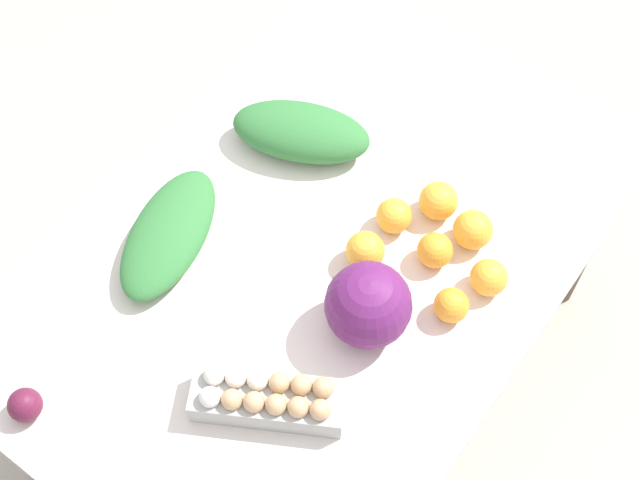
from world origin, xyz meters
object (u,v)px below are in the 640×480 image
Objects in this scene: cabbage_purple at (368,305)px; orange_1 at (435,250)px; orange_3 at (365,251)px; orange_5 at (438,201)px; orange_2 at (473,230)px; orange_4 at (489,278)px; orange_6 at (451,305)px; greens_bunch_chard at (301,132)px; greens_bunch_dandelion at (169,233)px; orange_0 at (394,216)px; beet_root at (25,405)px.

cabbage_purple is 2.28× the size of orange_1.
orange_3 is 0.97× the size of orange_5.
orange_3 is (0.17, -0.15, -0.00)m from orange_2.
cabbage_purple reaches higher than orange_4.
orange_6 is (0.10, -0.03, -0.00)m from orange_4.
cabbage_purple reaches higher than orange_2.
greens_bunch_chard reaches higher than orange_4.
greens_bunch_dandelion is 0.63m from orange_2.
orange_3 is at bearing -52.87° from orange_1.
orange_2 is at bearing 113.25° from orange_0.
greens_bunch_dandelion is at bearing -63.05° from orange_4.
orange_2 is (-0.81, 0.47, 0.01)m from beet_root.
orange_3 is 0.20m from orange_5.
greens_bunch_chard is 3.82× the size of orange_3.
orange_3 is at bearing -16.16° from orange_5.
greens_bunch_chard is at bearing -89.03° from orange_2.
cabbage_purple is 2.39× the size of orange_6.
cabbage_purple is at bearing 21.17° from orange_0.
orange_1 is 0.12m from orange_4.
greens_bunch_chard reaches higher than orange_5.
orange_3 is at bearing -90.24° from orange_6.
orange_1 is at bearing 29.06° from orange_5.
greens_bunch_dandelion is at bearing -10.20° from greens_bunch_chard.
beet_root is 0.80× the size of orange_3.
orange_0 is at bearing -66.75° from orange_2.
beet_root is 0.85m from orange_1.
orange_5 reaches higher than orange_0.
cabbage_purple is 0.55× the size of greens_bunch_chard.
orange_3 is 0.25m from orange_4.
orange_5 is (-0.02, -0.10, -0.00)m from orange_2.
orange_3 reaches higher than orange_4.
beet_root is 0.78× the size of orange_5.
orange_3 reaches higher than orange_1.
orange_1 is (0.02, 0.11, -0.00)m from orange_0.
orange_1 reaches higher than greens_bunch_dandelion.
greens_bunch_chard is at bearing -85.56° from orange_5.
orange_5 is at bearing 155.64° from beet_root.
beet_root is 0.87× the size of orange_1.
orange_1 is 0.12m from orange_5.
orange_0 is (-0.75, 0.32, 0.01)m from beet_root.
orange_5 is at bearing 163.84° from orange_3.
orange_4 reaches higher than orange_1.
greens_bunch_dandelion is at bearing -79.18° from cabbage_purple.
orange_5 is (-0.31, -0.03, -0.04)m from cabbage_purple.
orange_0 is 0.91× the size of orange_2.
greens_bunch_dandelion is 0.66m from orange_4.
cabbage_purple reaches higher than orange_3.
cabbage_purple reaches higher than orange_1.
orange_0 and orange_4 have the same top height.
greens_bunch_dandelion is 0.44m from beet_root.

